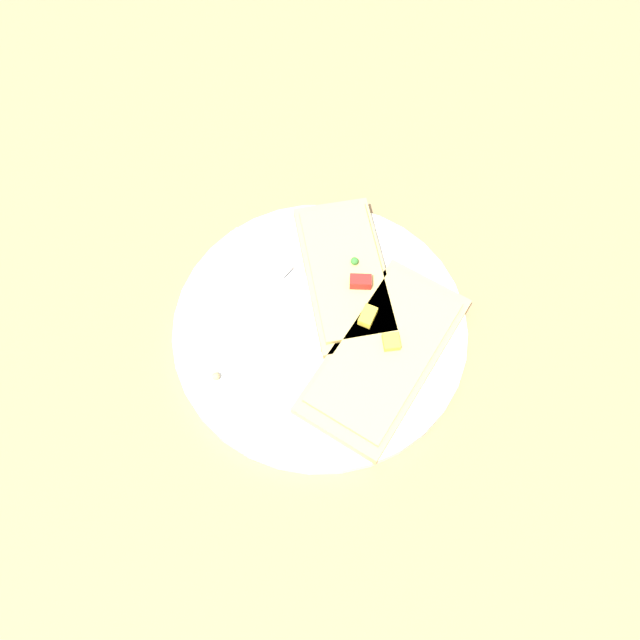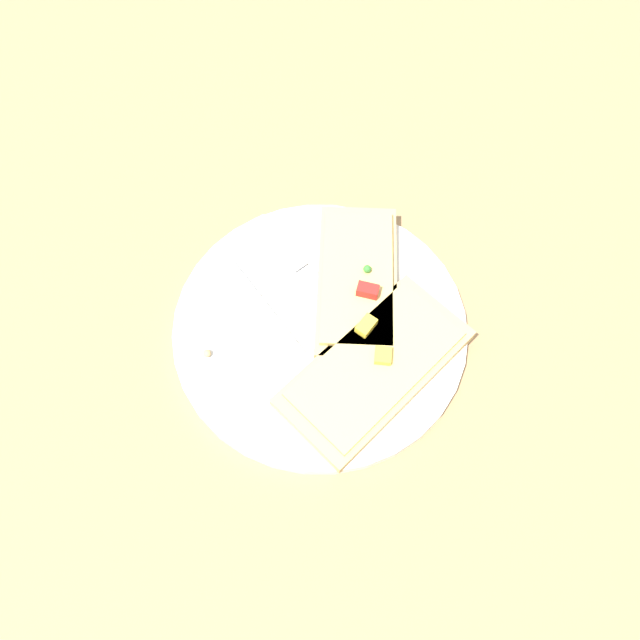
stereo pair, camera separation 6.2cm
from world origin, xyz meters
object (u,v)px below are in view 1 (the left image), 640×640
knife (295,278)px  pizza_slice_corner (346,274)px  plate (320,327)px  fork (298,352)px  pizza_slice_main (385,354)px

knife → pizza_slice_corner: size_ratio=1.09×
plate → fork: 0.04m
knife → pizza_slice_corner: (0.04, -0.03, 0.01)m
fork → knife: (0.05, 0.07, -0.00)m
fork → pizza_slice_corner: (0.09, 0.03, 0.01)m
plate → knife: (0.01, 0.06, 0.01)m
fork → knife: knife is taller
pizza_slice_main → knife: bearing=77.3°
fork → knife: bearing=134.3°
fork → plate: bearing=96.6°
plate → pizza_slice_main: (0.02, -0.07, 0.02)m
plate → fork: size_ratio=1.37×
plate → pizza_slice_corner: 0.06m
knife → pizza_slice_corner: bearing=40.1°
plate → pizza_slice_corner: pizza_slice_corner is taller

